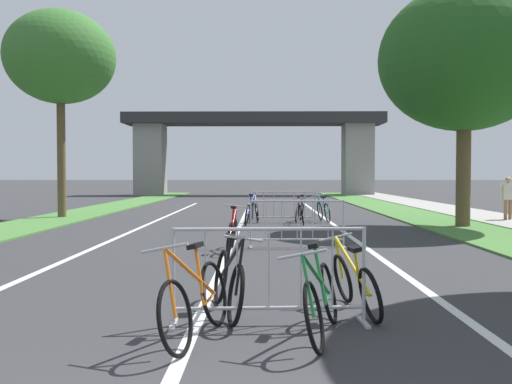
% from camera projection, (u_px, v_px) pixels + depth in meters
% --- Properties ---
extents(grass_verge_left, '(2.38, 49.61, 0.05)m').
position_uv_depth(grass_verge_left, '(81.00, 214.00, 22.22)').
color(grass_verge_left, '#477A38').
rests_on(grass_verge_left, ground).
extents(grass_verge_right, '(2.38, 49.61, 0.05)m').
position_uv_depth(grass_verge_right, '(411.00, 214.00, 22.05)').
color(grass_verge_right, '#477A38').
rests_on(grass_verge_right, ground).
extents(sidewalk_path_right, '(2.40, 49.61, 0.08)m').
position_uv_depth(sidewalk_path_right, '(471.00, 214.00, 22.02)').
color(sidewalk_path_right, '#9E9B93').
rests_on(sidewalk_path_right, ground).
extents(lane_stripe_center, '(0.14, 28.70, 0.01)m').
position_uv_depth(lane_stripe_center, '(238.00, 229.00, 16.19)').
color(lane_stripe_center, silver).
rests_on(lane_stripe_center, ground).
extents(lane_stripe_right_lane, '(0.14, 28.70, 0.01)m').
position_uv_depth(lane_stripe_right_lane, '(340.00, 229.00, 16.15)').
color(lane_stripe_right_lane, silver).
rests_on(lane_stripe_right_lane, ground).
extents(lane_stripe_left_lane, '(0.14, 28.70, 0.01)m').
position_uv_depth(lane_stripe_left_lane, '(137.00, 229.00, 16.23)').
color(lane_stripe_left_lane, silver).
rests_on(lane_stripe_left_lane, ground).
extents(overpass_bridge, '(19.82, 3.44, 6.27)m').
position_uv_depth(overpass_bridge, '(254.00, 140.00, 42.69)').
color(overpass_bridge, '#2D2D30').
rests_on(overpass_bridge, ground).
extents(tree_left_pine_near, '(3.97, 3.97, 7.56)m').
position_uv_depth(tree_left_pine_near, '(60.00, 58.00, 20.12)').
color(tree_left_pine_near, brown).
rests_on(tree_left_pine_near, ground).
extents(tree_right_oak_mid, '(5.11, 5.11, 7.26)m').
position_uv_depth(tree_right_oak_mid, '(465.00, 59.00, 16.58)').
color(tree_right_oak_mid, brown).
rests_on(tree_right_oak_mid, ground).
extents(crowd_barrier_nearest, '(2.13, 0.56, 1.05)m').
position_uv_depth(crowd_barrier_nearest, '(269.00, 277.00, 5.93)').
color(crowd_barrier_nearest, '#ADADB2').
rests_on(crowd_barrier_nearest, ground).
extents(crowd_barrier_second, '(2.12, 0.50, 1.05)m').
position_uv_depth(crowd_barrier_second, '(297.00, 224.00, 12.16)').
color(crowd_barrier_second, '#ADADB2').
rests_on(crowd_barrier_second, ground).
extents(crowd_barrier_third, '(2.11, 0.46, 1.05)m').
position_uv_depth(crowd_barrier_third, '(284.00, 207.00, 18.41)').
color(crowd_barrier_third, '#ADADB2').
rests_on(crowd_barrier_third, ground).
extents(bicycle_silver_0, '(0.45, 1.71, 0.97)m').
position_uv_depth(bicycle_silver_0, '(257.00, 210.00, 18.99)').
color(bicycle_silver_0, black).
rests_on(bicycle_silver_0, ground).
extents(bicycle_purple_1, '(0.47, 1.57, 0.91)m').
position_uv_depth(bicycle_purple_1, '(300.00, 211.00, 18.89)').
color(bicycle_purple_1, black).
rests_on(bicycle_purple_1, ground).
extents(bicycle_yellow_2, '(0.61, 1.63, 0.89)m').
position_uv_depth(bicycle_yellow_2, '(355.00, 283.00, 6.43)').
color(bicycle_yellow_2, black).
rests_on(bicycle_yellow_2, ground).
extents(bicycle_green_3, '(0.75, 1.72, 0.95)m').
position_uv_depth(bicycle_green_3, '(321.00, 300.00, 5.47)').
color(bicycle_green_3, black).
rests_on(bicycle_green_3, ground).
extents(bicycle_blue_4, '(0.54, 1.72, 1.00)m').
position_uv_depth(bicycle_blue_4, '(250.00, 212.00, 17.82)').
color(bicycle_blue_4, black).
rests_on(bicycle_blue_4, ground).
extents(bicycle_orange_5, '(0.76, 1.73, 1.01)m').
position_uv_depth(bicycle_orange_5, '(196.00, 300.00, 5.39)').
color(bicycle_orange_5, black).
rests_on(bicycle_orange_5, ground).
extents(bicycle_red_6, '(0.54, 1.65, 0.97)m').
position_uv_depth(bicycle_red_6, '(232.00, 234.00, 11.61)').
color(bicycle_red_6, black).
rests_on(bicycle_red_6, ground).
extents(bicycle_white_7, '(0.49, 1.65, 0.91)m').
position_uv_depth(bicycle_white_7, '(301.00, 212.00, 18.01)').
color(bicycle_white_7, black).
rests_on(bicycle_white_7, ground).
extents(bicycle_teal_8, '(0.57, 1.69, 0.92)m').
position_uv_depth(bicycle_teal_8, '(323.00, 211.00, 18.84)').
color(bicycle_teal_8, black).
rests_on(bicycle_teal_8, ground).
extents(bicycle_black_9, '(0.67, 1.75, 0.98)m').
position_uv_depth(bicycle_black_9, '(228.00, 282.00, 6.37)').
color(bicycle_black_9, black).
rests_on(bicycle_black_9, ground).
extents(pedestrian_waiting, '(0.55, 0.29, 1.52)m').
position_uv_depth(pedestrian_waiting, '(508.00, 195.00, 18.75)').
color(pedestrian_waiting, olive).
rests_on(pedestrian_waiting, ground).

